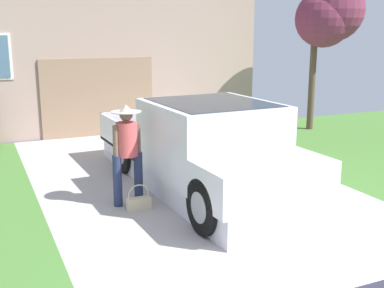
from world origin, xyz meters
name	(u,v)px	position (x,y,z in m)	size (l,w,h in m)	color
pickup_truck	(206,152)	(0.13, 3.60, 0.72)	(2.20, 5.51, 1.61)	white
person_with_hat	(127,147)	(-1.26, 3.59, 0.95)	(0.51, 0.48, 1.63)	navy
handbag	(139,202)	(-1.20, 3.26, 0.12)	(0.37, 0.14, 0.41)	beige
house_with_garage	(66,43)	(-0.65, 11.88, 2.38)	(10.38, 5.87, 4.71)	tan
front_yard_tree	(329,14)	(5.48, 7.13, 3.17)	(1.89, 1.71, 4.15)	brown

